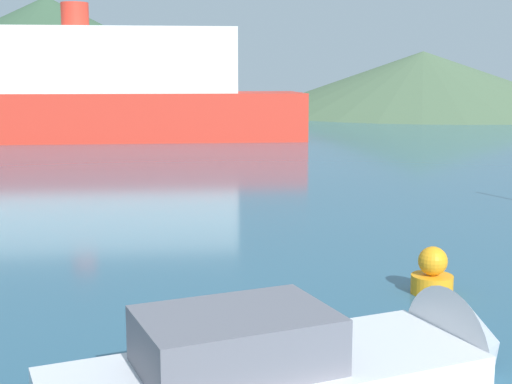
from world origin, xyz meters
name	(u,v)px	position (x,y,z in m)	size (l,w,h in m)	color
motorboat_near	(315,371)	(-1.51, 4.61, 0.40)	(6.78, 3.41, 1.96)	silver
ferry_distant	(78,91)	(-7.18, 44.13, 3.13)	(29.58, 9.01, 8.74)	red
buoy_marker	(432,274)	(1.88, 8.68, 0.38)	(0.81, 0.81, 0.93)	orange
hill_central	(49,57)	(-12.10, 73.76, 6.07)	(48.84, 48.84, 12.14)	#38563D
hill_east	(422,82)	(28.15, 71.88, 3.39)	(39.19, 39.19, 6.78)	#4C6647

